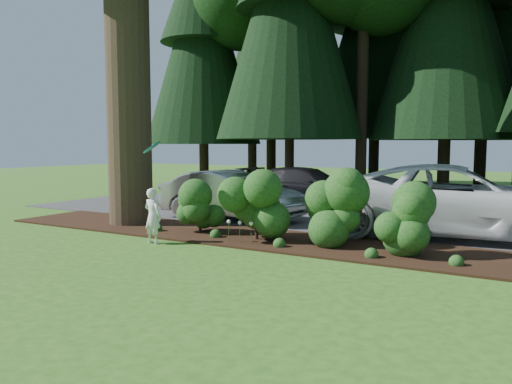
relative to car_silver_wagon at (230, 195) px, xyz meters
The scene contains 10 objects.
ground 6.06m from the car_silver_wagon, 65.16° to the right, with size 80.00×80.00×0.00m, color #2A5618.
mulch_bed 3.43m from the car_silver_wagon, 41.13° to the right, with size 16.00×2.50×0.05m, color black.
driveway 3.34m from the car_silver_wagon, 39.00° to the left, with size 22.00×6.00×0.03m, color #38383A.
shrub_row 4.03m from the car_silver_wagon, 35.11° to the right, with size 6.53×1.60×1.61m.
lily_cluster 3.79m from the car_silver_wagon, 53.93° to the right, with size 0.69×0.09×0.57m.
car_silver_wagon is the anchor object (origin of this frame).
car_white_suv 6.33m from the car_silver_wagon, ahead, with size 2.96×6.41×1.78m, color white.
car_dark_suv 3.86m from the car_silver_wagon, 77.27° to the left, with size 2.03×4.99×1.45m, color black.
child 3.93m from the car_silver_wagon, 84.45° to the right, with size 0.47×0.31×1.29m, color white.
frisbee 4.29m from the car_silver_wagon, 83.24° to the right, with size 0.47×0.44×0.37m.
Camera 1 is at (5.63, -7.18, 2.29)m, focal length 35.00 mm.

